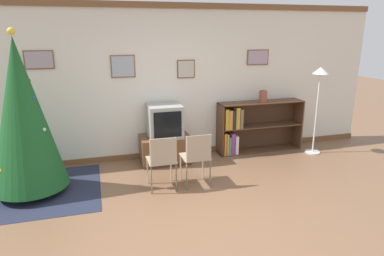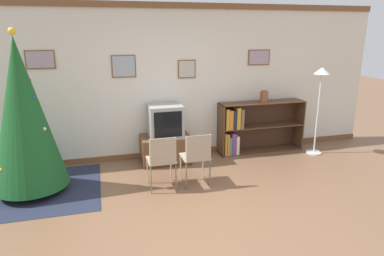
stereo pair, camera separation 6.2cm
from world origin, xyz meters
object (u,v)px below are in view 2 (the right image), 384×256
object	(u,v)px
folding_chair_left	(162,159)
vase	(264,96)
tv_console	(166,149)
bookshelf	(247,128)
television	(165,121)
standing_lamp	(320,88)
christmas_tree	(23,115)
folding_chair_right	(197,156)

from	to	relation	value
folding_chair_left	vase	distance (m)	2.49
tv_console	bookshelf	bearing A→B (deg)	4.10
television	bookshelf	xyz separation A→B (m)	(1.59, 0.12, -0.28)
standing_lamp	vase	bearing A→B (deg)	158.72
vase	christmas_tree	bearing A→B (deg)	-169.99
folding_chair_left	standing_lamp	world-z (taller)	standing_lamp
folding_chair_left	vase	world-z (taller)	vase
tv_console	folding_chair_left	xyz separation A→B (m)	(-0.26, -1.08, 0.23)
television	vase	distance (m)	1.90
tv_console	folding_chair_left	world-z (taller)	folding_chair_left
television	christmas_tree	bearing A→B (deg)	-162.87
folding_chair_right	vase	xyz separation A→B (m)	(1.62, 1.13, 0.60)
television	folding_chair_right	distance (m)	1.14
christmas_tree	standing_lamp	world-z (taller)	christmas_tree
christmas_tree	folding_chair_right	xyz separation A→B (m)	(2.33, -0.43, -0.67)
tv_console	vase	distance (m)	2.05
christmas_tree	vase	size ratio (longest dim) A/B	10.36
vase	standing_lamp	size ratio (longest dim) A/B	0.14
tv_console	standing_lamp	size ratio (longest dim) A/B	0.53
tv_console	folding_chair_left	distance (m)	1.13
tv_console	vase	bearing A→B (deg)	1.68
christmas_tree	standing_lamp	xyz separation A→B (m)	(4.86, 0.34, 0.10)
christmas_tree	folding_chair_right	bearing A→B (deg)	-10.57
tv_console	christmas_tree	bearing A→B (deg)	-162.80
folding_chair_left	bookshelf	size ratio (longest dim) A/B	0.50
christmas_tree	folding_chair_right	size ratio (longest dim) A/B	2.78
television	vase	xyz separation A→B (m)	(1.87, 0.06, 0.32)
bookshelf	standing_lamp	size ratio (longest dim) A/B	1.02
christmas_tree	folding_chair_left	bearing A→B (deg)	-13.47
television	folding_chair_right	xyz separation A→B (m)	(0.26, -1.07, -0.28)
folding_chair_left	folding_chair_right	size ratio (longest dim) A/B	1.00
folding_chair_right	bookshelf	xyz separation A→B (m)	(1.33, 1.19, 0.00)
christmas_tree	tv_console	xyz separation A→B (m)	(2.07, 0.64, -0.90)
television	folding_chair_left	xyz separation A→B (m)	(-0.26, -1.07, -0.28)
tv_console	standing_lamp	xyz separation A→B (m)	(2.79, -0.30, 1.00)
television	folding_chair_left	bearing A→B (deg)	-103.48
tv_console	folding_chair_right	bearing A→B (deg)	-76.55
vase	standing_lamp	xyz separation A→B (m)	(0.92, -0.36, 0.17)
christmas_tree	television	distance (m)	2.20
tv_console	standing_lamp	distance (m)	2.98
folding_chair_left	bookshelf	bearing A→B (deg)	32.79
television	bookshelf	size ratio (longest dim) A/B	0.35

